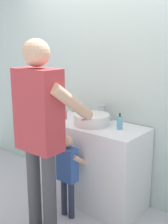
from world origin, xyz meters
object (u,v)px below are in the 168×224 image
Objects in this scene: toothbrush_cup at (64,114)px; adult_parent at (40,122)px; soap_bottle at (120,123)px; child_toddler at (68,169)px.

adult_parent is at bearing -62.37° from toothbrush_cup.
soap_bottle is at bearing 5.61° from toothbrush_cup.
child_toddler is (0.38, -0.36, -0.42)m from toothbrush_cup.
toothbrush_cup is at bearing 117.63° from adult_parent.
adult_parent is at bearing -114.80° from soap_bottle.
soap_bottle is 0.19× the size of child_toddler.
toothbrush_cup is 0.67m from child_toddler.
toothbrush_cup is at bearing 136.45° from child_toddler.
child_toddler is (-0.31, -0.42, -0.44)m from soap_bottle.
adult_parent is (-0.03, -0.31, 0.54)m from child_toddler.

